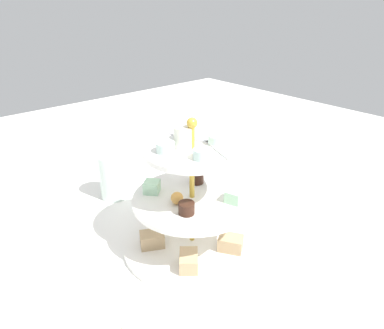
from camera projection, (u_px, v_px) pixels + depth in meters
ground_plane at (192, 243)px, 0.73m from camera, size 2.40×2.40×0.00m
tiered_serving_stand at (192, 209)px, 0.69m from camera, size 0.29×0.29×0.28m
water_glass_tall_right at (113, 176)px, 0.87m from camera, size 0.07×0.07×0.12m
butter_knife_left at (256, 181)px, 0.97m from camera, size 0.17×0.06×0.00m
butter_knife_right at (23, 281)px, 0.63m from camera, size 0.16×0.08×0.00m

